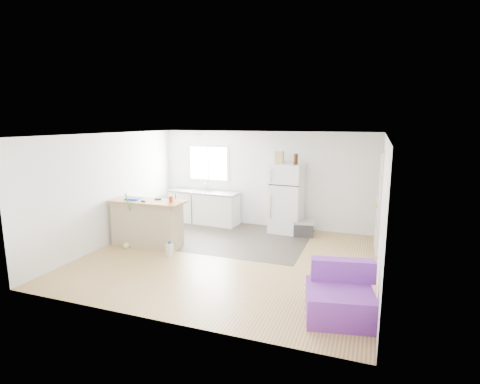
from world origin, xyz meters
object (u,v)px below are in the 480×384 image
Objects in this scene: blue_tray at (133,199)px; bottle_right at (296,159)px; purple_seat at (340,298)px; mop at (128,237)px; cooler at (304,228)px; red_cup at (171,199)px; kitchen_cabinets at (204,207)px; cardboard_box at (279,157)px; peninsula at (147,223)px; bottle_left at (295,159)px; refrigerator at (287,198)px; cleaner_jug at (170,250)px.

blue_tray is 3.77m from bottle_right.
mop is at bearing 151.52° from purple_seat.
cooler is 0.51× the size of purple_seat.
purple_seat is 4.03m from red_cup.
kitchen_cabinets is 1.87× the size of purple_seat.
kitchen_cabinets is 6.43× the size of cardboard_box.
blue_tray reaches higher than peninsula.
cardboard_box reaches higher than kitchen_cabinets.
refrigerator is at bearing 150.78° from bottle_left.
cooler is 0.43× the size of mop.
bottle_right is at bearing -1.17° from refrigerator.
refrigerator is 0.82m from cooler.
red_cup is at bearing -137.69° from bottle_right.
bottle_left reaches higher than red_cup.
red_cup is (-0.18, 0.41, 0.93)m from cleaner_jug.
bottle_right reaches higher than mop.
bottle_right is at bearing 9.27° from cardboard_box.
red_cup is at bearing -79.47° from kitchen_cabinets.
cleaner_jug is 0.98× the size of cardboard_box.
purple_seat reaches higher than cleaner_jug.
mop reaches higher than red_cup.
mop is 3.82m from cardboard_box.
blue_tray is 3.72m from bottle_left.
cleaner_jug is (0.41, -2.49, -0.30)m from kitchen_cabinets.
blue_tray is at bearing 106.91° from mop.
cleaner_jug is at bearing -123.18° from refrigerator.
refrigerator is 5.52× the size of cardboard_box.
peninsula is at bearing -145.54° from bottle_left.
peninsula is 5.54× the size of cleaner_jug.
blue_tray is (-4.48, 1.62, 0.75)m from purple_seat.
mop reaches higher than purple_seat.
bottle_right reaches higher than blue_tray.
cardboard_box is at bearing 36.36° from blue_tray.
kitchen_cabinets is at bearing 178.05° from bottle_right.
cooler is at bearing -36.12° from bottle_right.
purple_seat is 3.50× the size of cleaner_jug.
bottle_right reaches higher than kitchen_cabinets.
bottle_left is at bearing 100.01° from purple_seat.
refrigerator is at bearing 102.17° from purple_seat.
peninsula is 3.66m from bottle_right.
cooler is 3.66m from purple_seat.
purple_seat is 4.13× the size of bottle_right.
mop is 1.25m from red_cup.
cardboard_box reaches higher than mop.
kitchen_cabinets reaches higher than blue_tray.
red_cup is at bearing -153.22° from cooler.
bottle_left is (2.01, 2.30, 1.65)m from cleaner_jug.
peninsula is 0.59m from blue_tray.
peninsula is at bearing -144.21° from bottle_right.
refrigerator is 5.62× the size of cleaner_jug.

